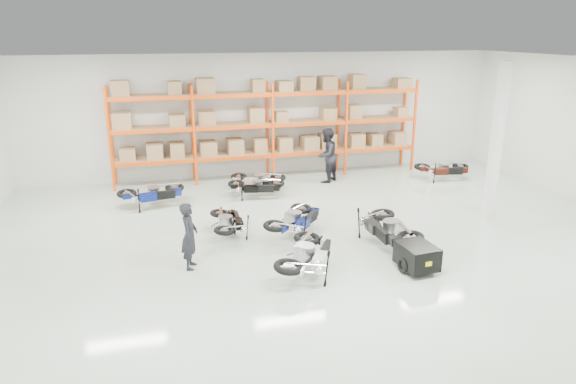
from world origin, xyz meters
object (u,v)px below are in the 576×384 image
object	(u,v)px
trailer	(417,256)
moto_back_a	(152,190)
moto_touring_right	(387,222)
moto_back_c	(256,183)
moto_silver_left	(309,249)
moto_back_b	(257,176)
moto_black_far_left	(229,218)
person_left	(189,236)
person_back	(326,155)
moto_blue_centre	(296,215)
moto_back_d	(444,166)

from	to	relation	value
trailer	moto_back_a	xyz separation A→B (m)	(-5.78, 6.21, 0.17)
moto_touring_right	moto_back_c	world-z (taller)	moto_touring_right
moto_silver_left	moto_back_b	xyz separation A→B (m)	(0.12, 6.46, -0.09)
moto_back_c	moto_black_far_left	bearing A→B (deg)	168.96
moto_silver_left	person_left	distance (m)	2.74
person_back	moto_black_far_left	bearing A→B (deg)	3.86
moto_blue_centre	moto_back_a	xyz separation A→B (m)	(-3.71, 3.38, -0.01)
moto_silver_left	person_back	size ratio (longest dim) A/B	0.98
moto_black_far_left	moto_back_c	world-z (taller)	moto_back_c
moto_back_c	person_back	bearing A→B (deg)	-55.10
moto_blue_centre	moto_silver_left	world-z (taller)	moto_silver_left
moto_back_a	person_back	bearing A→B (deg)	-88.88
moto_back_b	person_left	xyz separation A→B (m)	(-2.68, -5.51, 0.29)
moto_touring_right	trailer	xyz separation A→B (m)	(-0.00, -1.60, -0.23)
moto_back_b	moto_back_d	size ratio (longest dim) A/B	0.95
moto_back_d	person_back	distance (m)	4.36
moto_silver_left	moto_back_c	world-z (taller)	moto_silver_left
moto_black_far_left	moto_touring_right	xyz separation A→B (m)	(3.82, -1.65, 0.12)
moto_blue_centre	person_left	bearing A→B (deg)	67.13
moto_touring_right	moto_back_c	bearing A→B (deg)	118.24
person_left	moto_touring_right	bearing A→B (deg)	-75.71
moto_touring_right	moto_back_d	size ratio (longest dim) A/B	1.13
moto_black_far_left	moto_back_d	xyz separation A→B (m)	(8.41, 3.34, 0.05)
moto_back_d	person_left	bearing A→B (deg)	129.07
trailer	person_back	size ratio (longest dim) A/B	0.78
moto_back_d	moto_black_far_left	bearing A→B (deg)	122.70
moto_blue_centre	moto_back_b	size ratio (longest dim) A/B	1.11
trailer	moto_back_c	bearing A→B (deg)	106.47
moto_black_far_left	moto_back_b	bearing A→B (deg)	-109.89
moto_back_c	person_left	world-z (taller)	person_left
moto_black_far_left	person_left	xyz separation A→B (m)	(-1.15, -1.75, 0.31)
moto_black_far_left	moto_back_b	distance (m)	4.05
trailer	moto_back_a	bearing A→B (deg)	127.94
moto_blue_centre	moto_silver_left	xyz separation A→B (m)	(-0.34, -2.29, 0.03)
moto_back_d	moto_back_a	bearing A→B (deg)	103.13
trailer	moto_touring_right	bearing A→B (deg)	85.01
moto_back_a	moto_back_c	world-z (taller)	moto_back_a
person_back	moto_back_b	bearing A→B (deg)	-32.22
moto_back_d	person_left	distance (m)	10.84
moto_back_a	moto_touring_right	bearing A→B (deg)	-138.70
moto_back_b	person_left	size ratio (longest dim) A/B	1.04
moto_blue_centre	moto_touring_right	distance (m)	2.41
moto_back_b	person_back	distance (m)	2.70
moto_back_a	moto_back_d	distance (m)	10.38
moto_back_a	moto_back_b	size ratio (longest dim) A/B	1.08
moto_blue_centre	moto_black_far_left	distance (m)	1.80
moto_blue_centre	moto_back_c	world-z (taller)	moto_blue_centre
moto_black_far_left	moto_back_d	world-z (taller)	moto_back_d
moto_black_far_left	trailer	distance (m)	5.01
moto_black_far_left	moto_back_c	size ratio (longest dim) A/B	0.98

